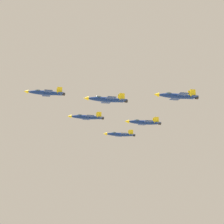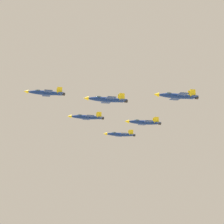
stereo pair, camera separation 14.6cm
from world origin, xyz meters
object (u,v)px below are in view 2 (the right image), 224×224
Objects in this scene: jet_left_outer at (177,96)px; jet_slot_rear at (144,122)px; jet_lead at (45,93)px; jet_right_outer at (120,134)px; jet_right_wingman at (87,117)px; jet_left_wingman at (107,99)px.

jet_left_outer reaches higher than jet_slot_rear.
jet_left_outer is (-47.09, 15.15, -6.81)m from jet_lead.
jet_lead is at bearing -40.01° from jet_left_outer.
jet_left_outer is at bearing 140.62° from jet_lead.
jet_left_outer is 64.09m from jet_right_outer.
jet_lead is 50.12m from jet_right_outer.
jet_left_outer is at bearing 88.89° from jet_slot_rear.
jet_lead is at bearing -1.11° from jet_slot_rear.
jet_right_wingman reaches higher than jet_slot_rear.
jet_left_outer is 1.02× the size of jet_right_outer.
jet_left_wingman reaches higher than jet_slot_rear.
jet_right_wingman is 51.67m from jet_left_outer.
jet_lead is 49.93m from jet_left_outer.
jet_left_outer is 32.11m from jet_slot_rear.
jet_lead reaches higher than jet_slot_rear.
jet_right_wingman is 1.02× the size of jet_right_outer.
jet_left_wingman is at bearing 39.25° from jet_slot_rear.
jet_right_outer reaches higher than jet_slot_rear.
jet_slot_rear is (-23.55, 7.58, -4.34)m from jet_right_wingman.
jet_left_outer is (-35.82, 37.17, -2.22)m from jet_right_wingman.
jet_left_wingman is 1.04× the size of jet_right_outer.
jet_lead is 1.04× the size of jet_slot_rear.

